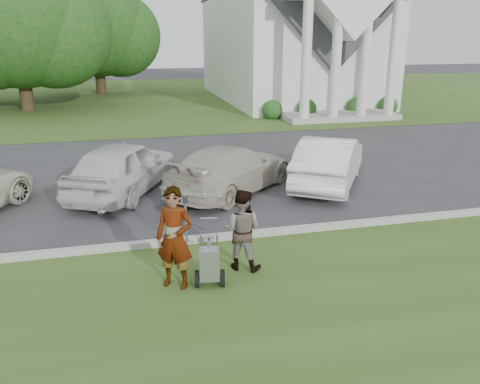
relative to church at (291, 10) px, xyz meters
name	(u,v)px	position (x,y,z in m)	size (l,w,h in m)	color
ground	(246,249)	(-9.00, -23.11, -5.94)	(120.00, 120.00, 0.00)	#333335
grass_strip	(294,331)	(-9.00, -26.11, -5.93)	(80.00, 7.00, 0.01)	#31501B
church_lawn	(156,97)	(-9.00, 3.89, -5.93)	(80.00, 30.00, 0.01)	#31501B
curb	(240,235)	(-9.00, -22.56, -5.86)	(80.00, 0.18, 0.15)	#9E9E93
church	(291,10)	(0.00, 0.00, 0.00)	(9.19, 19.00, 24.10)	white
tree_left	(16,21)	(-17.01, -1.13, -0.83)	(10.63, 8.40, 9.71)	#332316
tree_back	(96,30)	(-13.01, 6.87, -1.21)	(9.61, 7.60, 8.89)	#332316
striping_cart	(210,265)	(-10.01, -24.46, -5.52)	(0.61, 1.11, 0.98)	black
person_left	(175,239)	(-10.59, -24.32, -5.02)	(0.67, 0.44, 1.85)	#999999
person_right	(242,230)	(-9.29, -23.92, -5.15)	(0.77, 0.60, 1.58)	#999999
parking_meter_near	(186,218)	(-10.25, -23.18, -5.09)	(0.10, 0.09, 1.34)	#92959A
car_b	(123,167)	(-11.44, -18.63, -5.18)	(1.79, 4.45, 1.52)	silver
car_c	(231,169)	(-8.44, -19.23, -5.27)	(1.87, 4.61, 1.34)	beige
car_d	(329,161)	(-5.44, -19.28, -5.21)	(1.55, 4.43, 1.46)	white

